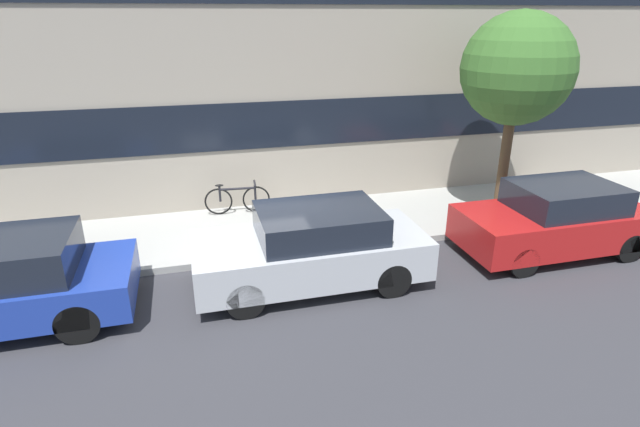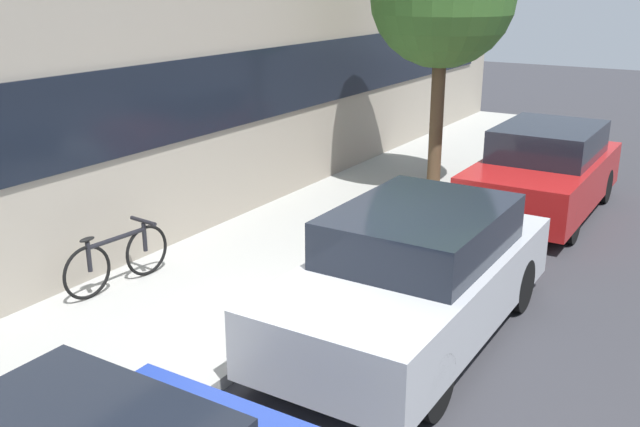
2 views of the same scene
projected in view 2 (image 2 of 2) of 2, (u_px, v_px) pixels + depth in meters
ground_plane at (288, 343)px, 7.62m from camera, size 56.00×56.00×0.00m
sidewalk_strip at (186, 307)px, 8.32m from camera, size 28.00×2.87×0.14m
parked_car_silver at (414, 275)px, 7.58m from camera, size 4.10×1.77×1.43m
parked_car_red at (544, 171)px, 11.69m from camera, size 3.86×1.71×1.45m
bicycle at (118, 257)px, 8.60m from camera, size 1.54×0.44×0.75m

